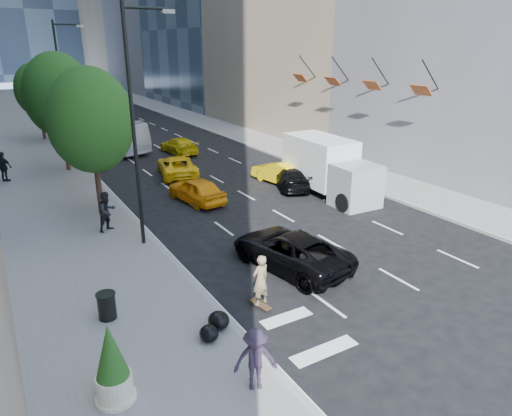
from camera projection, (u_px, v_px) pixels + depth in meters
ground at (314, 247)px, 20.33m from camera, size 160.00×160.00×0.00m
sidewalk_left at (26, 145)px, 40.33m from camera, size 6.00×120.00×0.15m
sidewalk_right at (219, 127)px, 49.40m from camera, size 4.00×120.00×0.15m
lamp_near at (136, 115)px, 18.58m from camera, size 2.13×0.22×10.00m
lamp_far at (64, 84)px, 33.18m from camera, size 2.13×0.22×10.00m
tree_near at (91, 121)px, 22.50m from camera, size 4.20×4.20×7.46m
tree_mid at (58, 95)px, 30.49m from camera, size 4.50×4.50×7.99m
tree_far at (37, 90)px, 41.27m from camera, size 3.90×3.90×6.92m
traffic_signal at (37, 87)px, 48.27m from camera, size 2.48×0.53×5.20m
facade_flags at (353, 80)px, 31.41m from camera, size 1.85×13.30×2.05m
skateboarder at (261, 284)px, 15.39m from camera, size 0.74×0.55×1.83m
black_sedan_lincoln at (290, 250)px, 18.31m from camera, size 3.44×5.72×1.49m
black_sedan_mercedes at (290, 177)px, 28.59m from camera, size 3.46×4.97×1.34m
taxi_a at (196, 190)px, 25.96m from camera, size 2.33×4.42×1.43m
taxi_b at (282, 172)px, 29.38m from camera, size 2.29×4.67×1.47m
taxi_c at (177, 166)px, 31.11m from camera, size 3.35×5.37×1.38m
taxi_d at (179, 146)px, 37.52m from camera, size 2.12×4.64×1.31m
city_bus at (104, 132)px, 38.86m from camera, size 5.37×10.65×2.90m
box_truck at (328, 167)px, 27.03m from camera, size 2.79×6.97×3.28m
pedestrian_a at (107, 211)px, 21.46m from camera, size 1.17×1.08×1.93m
pedestrian_b at (4, 167)px, 29.19m from camera, size 1.15×1.15×1.96m
pedestrian_c at (256, 359)px, 11.54m from camera, size 1.28×1.02×1.74m
trash_can at (107, 306)px, 14.67m from camera, size 0.57×0.57×0.86m
planter_shrub at (112, 365)px, 11.09m from camera, size 0.90×0.90×2.16m
garbage_bags at (215, 326)px, 13.95m from camera, size 1.15×1.10×0.57m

